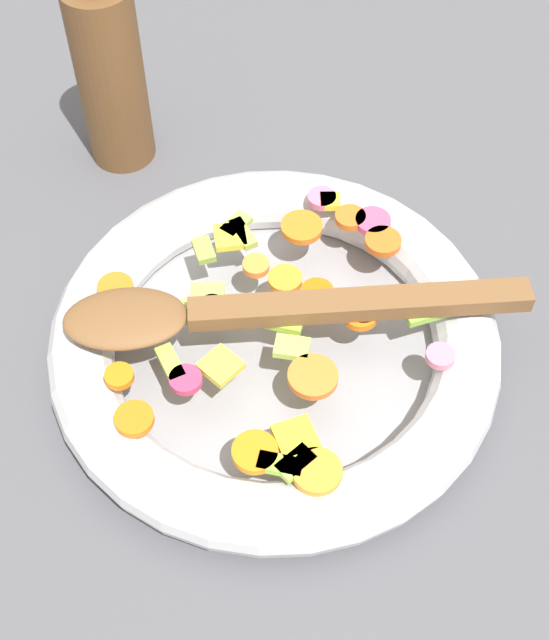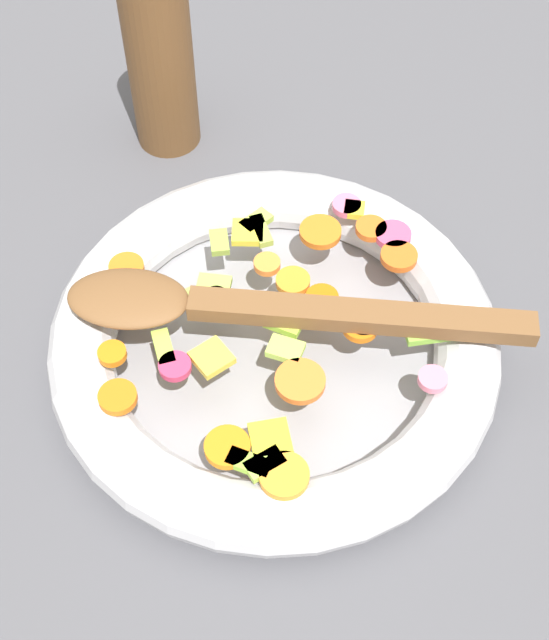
# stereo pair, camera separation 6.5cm
# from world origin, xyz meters

# --- Properties ---
(ground_plane) EXTENTS (4.00, 4.00, 0.00)m
(ground_plane) POSITION_xyz_m (0.00, 0.00, 0.00)
(ground_plane) COLOR #4C4C51
(skillet) EXTENTS (0.34, 0.34, 0.05)m
(skillet) POSITION_xyz_m (0.00, 0.00, 0.02)
(skillet) COLOR gray
(skillet) RESTS_ON ground_plane
(chopped_vegetables) EXTENTS (0.28, 0.27, 0.01)m
(chopped_vegetables) POSITION_xyz_m (-0.00, 0.01, 0.05)
(chopped_vegetables) COLOR orange
(chopped_vegetables) RESTS_ON skillet
(wooden_spoon) EXTENTS (0.21, 0.31, 0.01)m
(wooden_spoon) POSITION_xyz_m (0.01, -0.02, 0.06)
(wooden_spoon) COLOR brown
(wooden_spoon) RESTS_ON chopped_vegetables
(pepper_mill) EXTENTS (0.06, 0.06, 0.21)m
(pepper_mill) POSITION_xyz_m (-0.15, -0.23, 0.09)
(pepper_mill) COLOR brown
(pepper_mill) RESTS_ON ground_plane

